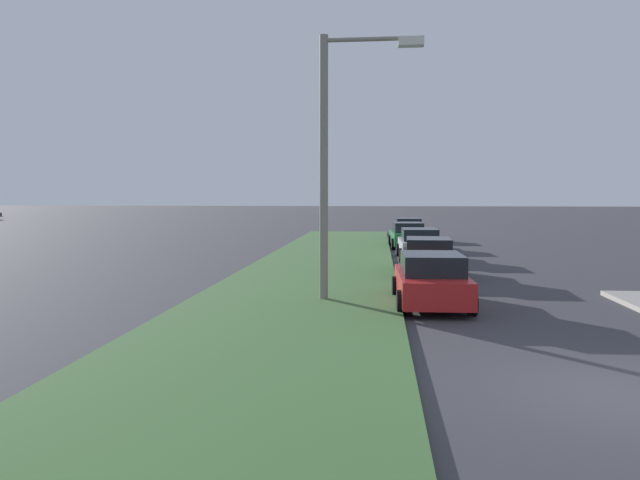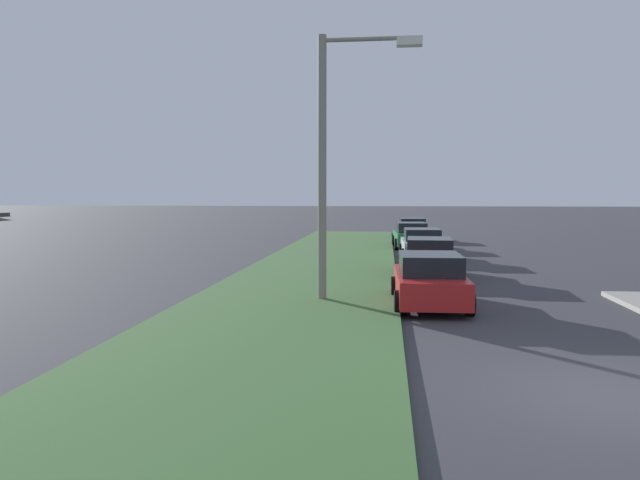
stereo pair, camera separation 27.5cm
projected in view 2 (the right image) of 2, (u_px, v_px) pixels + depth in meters
name	position (u px, v px, depth m)	size (l,w,h in m)	color
ground	(624.00, 398.00, 9.59)	(300.00, 300.00, 0.00)	#38383D
grass_median	(303.00, 289.00, 20.17)	(60.00, 6.00, 0.12)	#3D6633
parked_car_red	(430.00, 281.00, 17.32)	(4.34, 2.10, 1.47)	red
parked_car_black	(429.00, 258.00, 23.37)	(4.37, 2.16, 1.47)	black
parked_car_silver	(422.00, 244.00, 29.74)	(4.33, 2.08, 1.47)	#B2B5BA
parked_car_green	(411.00, 236.00, 36.09)	(4.38, 2.18, 1.47)	#1E6B38
parked_car_blue	(412.00, 229.00, 42.43)	(4.34, 2.10, 1.47)	#23389E
streetlight	(335.00, 148.00, 17.64)	(0.37, 2.87, 7.50)	gray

